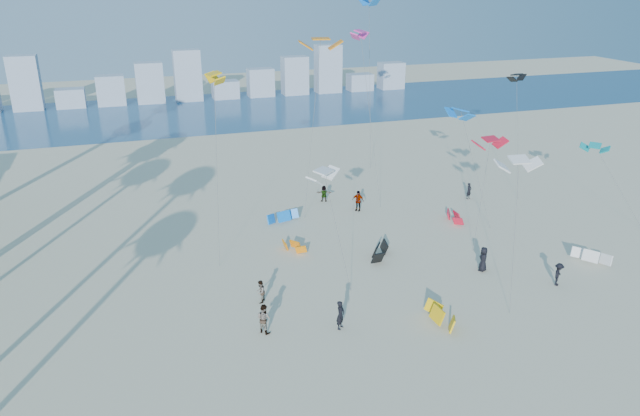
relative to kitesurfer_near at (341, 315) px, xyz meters
name	(u,v)px	position (x,y,z in m)	size (l,w,h in m)	color
ocean	(188,113)	(-1.57, 64.26, -0.90)	(220.00, 220.00, 0.00)	navy
kitesurfer_near	(341,315)	(0.00, 0.00, 0.00)	(0.66, 0.43, 1.81)	black
kitesurfer_mid	(264,318)	(-4.42, 1.03, 0.01)	(0.89, 0.69, 1.83)	gray
kitesurfers_far	(405,231)	(9.20, 10.31, -0.07)	(23.76, 21.46, 1.89)	black
grounded_kites	(405,250)	(7.98, 7.84, -0.45)	(22.29, 20.82, 0.97)	orange
flying_kites	(398,77)	(10.91, 16.49, 10.98)	(34.41, 35.53, 18.26)	silver
distant_skyline	(172,83)	(-2.75, 74.26, 2.18)	(85.00, 3.00, 8.40)	#9EADBF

